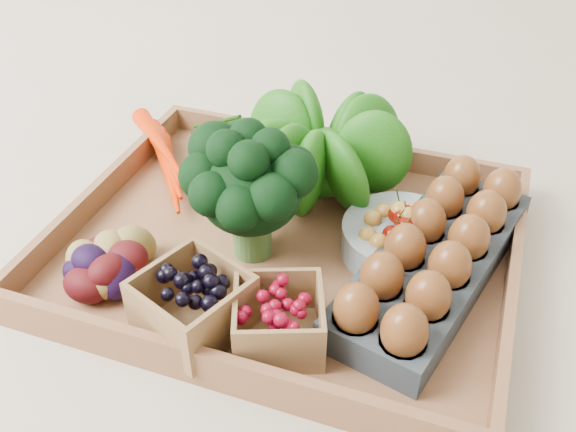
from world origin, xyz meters
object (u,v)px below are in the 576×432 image
(broccoli, at_px, (251,211))
(cherry_bowl, at_px, (402,240))
(tray, at_px, (288,249))
(egg_carton, at_px, (433,266))

(broccoli, distance_m, cherry_bowl, 0.19)
(tray, relative_size, broccoli, 3.46)
(tray, height_order, broccoli, broccoli)
(tray, xyz_separation_m, cherry_bowl, (0.14, 0.03, 0.03))
(broccoli, bearing_deg, tray, 36.19)
(tray, bearing_deg, broccoli, -143.81)
(cherry_bowl, bearing_deg, tray, -166.28)
(cherry_bowl, bearing_deg, broccoli, -160.81)
(broccoli, distance_m, egg_carton, 0.22)
(broccoli, bearing_deg, cherry_bowl, 19.19)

